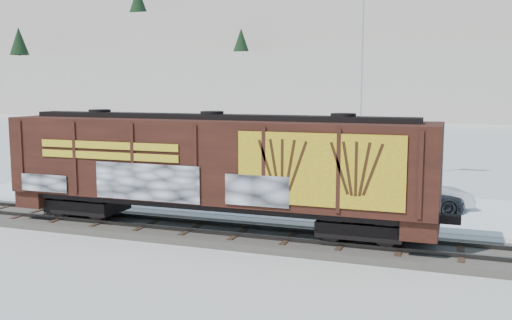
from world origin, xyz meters
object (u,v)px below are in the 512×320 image
at_px(hopper_railcar, 213,164).
at_px(car_white, 424,194).
at_px(car_dark, 413,197).
at_px(car_silver, 241,189).
at_px(flagpole, 363,107).

xyz_separation_m(hopper_railcar, car_white, (7.53, 7.76, -2.11)).
bearing_deg(car_dark, hopper_railcar, 121.55).
xyz_separation_m(car_silver, car_dark, (8.22, 1.25, -0.10)).
height_order(car_white, car_dark, car_white).
relative_size(hopper_railcar, car_white, 3.83).
xyz_separation_m(flagpole, car_silver, (-4.47, -9.09, -3.83)).
bearing_deg(hopper_railcar, flagpole, 77.63).
xyz_separation_m(car_silver, car_white, (8.68, 1.71, -0.03)).
bearing_deg(flagpole, car_silver, -116.20).
bearing_deg(hopper_railcar, car_white, 45.88).
distance_m(car_silver, car_dark, 8.31).
bearing_deg(car_silver, hopper_railcar, -147.41).
height_order(flagpole, car_silver, flagpole).
xyz_separation_m(car_white, car_dark, (-0.47, -0.46, -0.07)).
relative_size(car_silver, car_white, 1.01).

